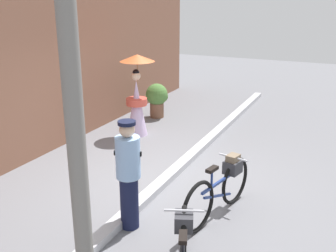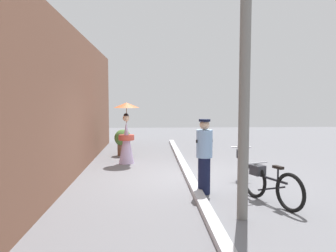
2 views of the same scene
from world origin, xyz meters
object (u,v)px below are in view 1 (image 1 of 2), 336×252
(bicycle_far_side, at_px, (221,187))
(person_with_parasol, at_px, (137,96))
(person_officer, at_px, (128,173))
(potted_plant_by_door, at_px, (157,98))
(utility_pole, at_px, (72,86))
(bicycle_near_officer, at_px, (183,252))

(bicycle_far_side, distance_m, person_with_parasol, 3.97)
(person_officer, distance_m, person_with_parasol, 3.99)
(person_with_parasol, height_order, potted_plant_by_door, person_with_parasol)
(bicycle_far_side, xyz_separation_m, utility_pole, (-2.42, 0.65, 1.95))
(potted_plant_by_door, bearing_deg, person_with_parasol, -171.40)
(person_officer, height_order, person_with_parasol, person_with_parasol)
(bicycle_far_side, distance_m, utility_pole, 3.18)
(person_officer, relative_size, potted_plant_by_door, 1.72)
(bicycle_far_side, relative_size, potted_plant_by_door, 1.92)
(potted_plant_by_door, height_order, utility_pole, utility_pole)
(person_officer, height_order, potted_plant_by_door, person_officer)
(person_officer, bearing_deg, person_with_parasol, 28.05)
(person_officer, distance_m, potted_plant_by_door, 5.44)
(bicycle_near_officer, bearing_deg, person_officer, 57.26)
(bicycle_far_side, height_order, utility_pole, utility_pole)
(bicycle_near_officer, bearing_deg, potted_plant_by_door, 29.45)
(utility_pole, bearing_deg, potted_plant_by_door, 20.91)
(person_officer, relative_size, utility_pole, 0.33)
(bicycle_near_officer, bearing_deg, utility_pole, 137.30)
(bicycle_near_officer, distance_m, person_with_parasol, 5.25)
(bicycle_near_officer, distance_m, person_officer, 1.43)
(bicycle_near_officer, bearing_deg, bicycle_far_side, 3.26)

